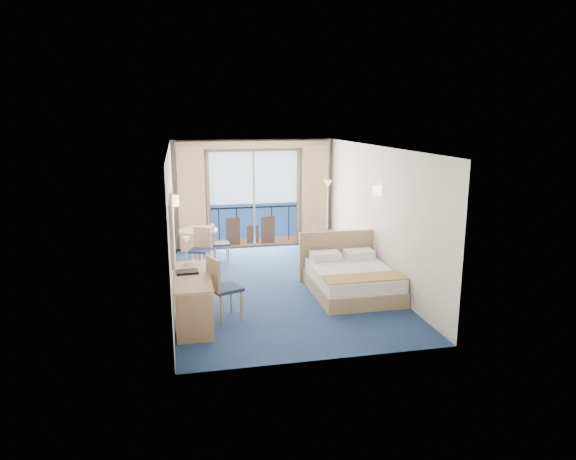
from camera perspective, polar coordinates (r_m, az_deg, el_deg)
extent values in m
plane|color=navy|center=(10.20, -1.05, -6.12)|extent=(6.50, 6.50, 0.00)
cube|color=white|center=(13.02, -3.84, 4.08)|extent=(4.00, 0.02, 2.70)
cube|color=white|center=(6.77, 4.20, -3.97)|extent=(4.00, 0.02, 2.70)
cube|color=white|center=(9.68, -12.85, 0.81)|extent=(0.02, 6.50, 2.70)
cube|color=white|center=(10.42, 9.84, 1.76)|extent=(0.02, 6.50, 2.70)
cube|color=silver|center=(9.68, -1.12, 9.25)|extent=(4.00, 6.50, 0.02)
cube|color=navy|center=(13.12, -3.76, 0.64)|extent=(2.20, 0.02, 1.08)
cube|color=#C1DDFE|center=(12.93, -3.84, 5.85)|extent=(2.20, 0.02, 1.32)
cube|color=#9A5930|center=(13.23, -3.73, -1.31)|extent=(2.20, 0.02, 0.20)
cube|color=black|center=(13.03, -3.78, 2.53)|extent=(2.20, 0.02, 0.04)
cube|color=#A6815A|center=(12.86, -3.88, 8.95)|extent=(2.36, 0.03, 0.12)
cube|color=#A6815A|center=(12.89, -8.87, 3.19)|extent=(0.06, 0.03, 2.40)
cube|color=#A6815A|center=(13.21, 1.16, 3.57)|extent=(0.06, 0.03, 2.40)
cube|color=silver|center=(12.99, -3.79, 3.39)|extent=(0.05, 0.02, 2.40)
cube|color=#3B261B|center=(13.20, -2.24, 0.02)|extent=(0.35, 0.02, 0.70)
cube|color=#3B261B|center=(13.08, -6.13, -0.16)|extent=(0.35, 0.02, 0.70)
cube|color=#3B261B|center=(13.16, -3.95, -0.48)|extent=(0.30, 0.02, 0.45)
cube|color=black|center=(13.02, -7.67, 0.42)|extent=(0.02, 0.01, 0.90)
cube|color=black|center=(13.06, -5.71, 0.51)|extent=(0.03, 0.01, 0.90)
cube|color=black|center=(13.12, -3.76, 0.59)|extent=(0.03, 0.01, 0.90)
cube|color=black|center=(13.19, -1.82, 0.68)|extent=(0.03, 0.01, 0.90)
cube|color=black|center=(13.28, 0.09, 0.77)|extent=(0.02, 0.01, 0.90)
cube|color=tan|center=(12.72, -10.64, 3.34)|extent=(0.65, 0.22, 2.55)
cube|color=tan|center=(13.16, 3.00, 3.85)|extent=(0.65, 0.22, 2.55)
cube|color=#A6815A|center=(12.74, -3.81, 9.45)|extent=(3.80, 0.25, 0.18)
cube|color=#A6815A|center=(8.17, -12.75, 0.08)|extent=(0.04, 1.25, 0.95)
cube|color=silver|center=(8.17, -12.59, 0.09)|extent=(0.01, 1.12, 0.82)
cube|color=#A6815A|center=(10.08, -12.69, 2.72)|extent=(0.03, 0.42, 0.52)
cube|color=gray|center=(10.08, -12.58, 2.73)|extent=(0.01, 0.34, 0.44)
cylinder|color=#FFE8B2|center=(9.00, -12.59, 3.18)|extent=(0.18, 0.18, 0.18)
cylinder|color=#FFE8B2|center=(10.17, 9.89, 4.36)|extent=(0.18, 0.18, 0.18)
cube|color=#A6815A|center=(9.72, 7.18, -6.34)|extent=(1.46, 1.82, 0.27)
cube|color=silver|center=(9.64, 7.22, -4.93)|extent=(1.41, 1.77, 0.23)
cube|color=tan|center=(9.07, 8.48, -5.26)|extent=(1.44, 0.50, 0.03)
cube|color=silver|center=(10.08, 4.16, -2.92)|extent=(0.57, 0.36, 0.16)
cube|color=silver|center=(10.29, 7.88, -2.68)|extent=(0.57, 0.36, 0.16)
cube|color=#A6815A|center=(10.48, 5.52, -2.80)|extent=(1.60, 0.05, 1.00)
cube|color=#9C7952|center=(10.90, 7.66, -3.36)|extent=(0.45, 0.43, 0.59)
cube|color=white|center=(10.82, 7.55, -1.62)|extent=(0.22, 0.19, 0.09)
imported|color=#484C57|center=(11.94, 4.55, -1.77)|extent=(0.95, 0.96, 0.64)
cylinder|color=silver|center=(13.14, 4.33, -1.78)|extent=(0.24, 0.24, 0.03)
cylinder|color=silver|center=(12.97, 4.39, 1.59)|extent=(0.03, 0.03, 1.61)
cone|color=white|center=(12.84, 4.45, 5.12)|extent=(0.21, 0.21, 0.19)
cube|color=#A6815A|center=(8.35, -10.60, -5.10)|extent=(0.58, 1.69, 0.04)
cube|color=#9C7952|center=(7.94, -10.36, -9.08)|extent=(0.55, 0.51, 0.75)
cylinder|color=#A6815A|center=(8.68, -12.26, -7.25)|extent=(0.05, 0.05, 0.75)
cylinder|color=#A6815A|center=(8.68, -8.83, -7.09)|extent=(0.05, 0.05, 0.75)
cylinder|color=#A6815A|center=(9.22, -12.26, -6.04)|extent=(0.05, 0.05, 0.75)
cylinder|color=#A6815A|center=(9.23, -9.04, -5.89)|extent=(0.05, 0.05, 0.75)
cube|color=#1E2947|center=(8.51, -6.92, -6.47)|extent=(0.59, 0.59, 0.05)
cube|color=#A6815A|center=(8.33, -8.32, -4.88)|extent=(0.21, 0.44, 0.54)
cylinder|color=#A6815A|center=(8.52, -5.19, -8.30)|extent=(0.04, 0.04, 0.49)
cylinder|color=#A6815A|center=(8.83, -6.33, -7.56)|extent=(0.04, 0.04, 0.49)
cylinder|color=#A6815A|center=(8.37, -7.45, -8.76)|extent=(0.04, 0.04, 0.49)
cylinder|color=#A6815A|center=(8.68, -8.53, -7.99)|extent=(0.04, 0.04, 0.49)
cube|color=black|center=(8.48, -11.16, -4.58)|extent=(0.37, 0.29, 0.03)
cylinder|color=silver|center=(8.93, -11.11, -3.60)|extent=(0.12, 0.12, 0.02)
cylinder|color=silver|center=(8.88, -11.16, -2.38)|extent=(0.02, 0.02, 0.42)
cone|color=white|center=(8.83, -11.22, -1.07)|extent=(0.11, 0.11, 0.10)
cylinder|color=#A6815A|center=(11.71, -9.93, -0.04)|extent=(0.86, 0.86, 0.04)
cylinder|color=#A6815A|center=(11.79, -9.86, -1.82)|extent=(0.09, 0.09, 0.75)
cylinder|color=#A6815A|center=(11.89, -9.80, -3.50)|extent=(0.47, 0.47, 0.03)
cube|color=#1E2947|center=(11.79, -7.46, -1.53)|extent=(0.39, 0.39, 0.04)
cube|color=#A6815A|center=(11.72, -8.36, -0.48)|extent=(0.05, 0.37, 0.44)
cylinder|color=#A6815A|center=(11.72, -6.61, -2.69)|extent=(0.03, 0.03, 0.40)
cylinder|color=#A6815A|center=(12.01, -6.81, -2.32)|extent=(0.03, 0.03, 0.40)
cylinder|color=#A6815A|center=(11.69, -8.08, -2.78)|extent=(0.03, 0.03, 0.40)
cylinder|color=#A6815A|center=(11.98, -8.24, -2.40)|extent=(0.03, 0.03, 0.40)
cube|color=#1E2947|center=(11.18, -9.79, -2.27)|extent=(0.52, 0.52, 0.05)
cube|color=#A6815A|center=(11.29, -9.51, -0.83)|extent=(0.38, 0.19, 0.47)
cylinder|color=#A6815A|center=(11.16, -10.81, -3.57)|extent=(0.03, 0.03, 0.42)
cylinder|color=#A6815A|center=(11.05, -9.27, -3.67)|extent=(0.03, 0.03, 0.42)
cylinder|color=#A6815A|center=(11.44, -10.22, -3.13)|extent=(0.03, 0.03, 0.42)
cylinder|color=#A6815A|center=(11.33, -8.71, -3.23)|extent=(0.03, 0.03, 0.42)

